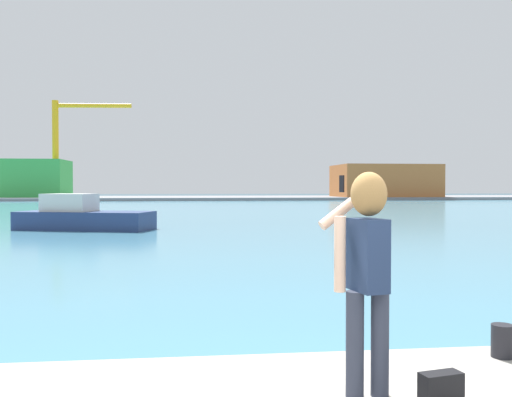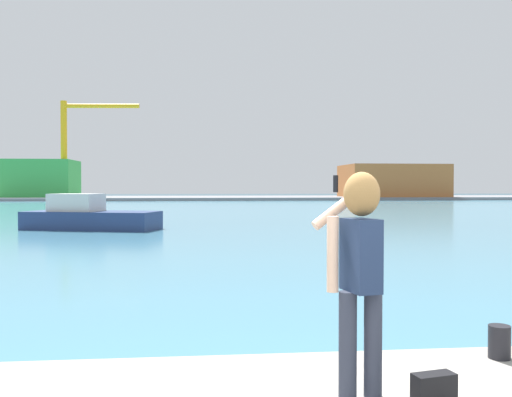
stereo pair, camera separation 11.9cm
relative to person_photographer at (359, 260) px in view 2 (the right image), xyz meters
name	(u,v)px [view 2 (the right image)]	position (x,y,z in m)	size (l,w,h in m)	color
ground_plane	(211,210)	(-0.15, 49.16, -1.68)	(220.00, 220.00, 0.00)	#334751
harbor_water	(211,209)	(-0.15, 51.16, -1.67)	(140.00, 100.00, 0.02)	teal
far_shore_dock	(206,198)	(-0.15, 91.16, -1.44)	(140.00, 20.00, 0.48)	gray
person_photographer	(359,260)	(0.00, 0.00, 0.00)	(0.53, 0.54, 1.74)	#2D3342
handbag	(434,390)	(0.51, -0.22, -0.95)	(0.32, 0.14, 0.24)	black
harbor_bollard	(499,342)	(1.60, 0.80, -0.91)	(0.20, 0.20, 0.31)	black
boat_moored	(89,217)	(-6.96, 25.18, -1.01)	(7.26, 4.39, 1.85)	navy
warehouse_left	(41,179)	(-27.51, 91.17, 1.87)	(10.91, 9.62, 6.13)	green
warehouse_right	(392,181)	(31.66, 87.88, 1.52)	(16.51, 11.48, 5.44)	#B26633
port_crane	(74,137)	(-21.46, 88.10, 8.54)	(12.67, 1.88, 15.60)	yellow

